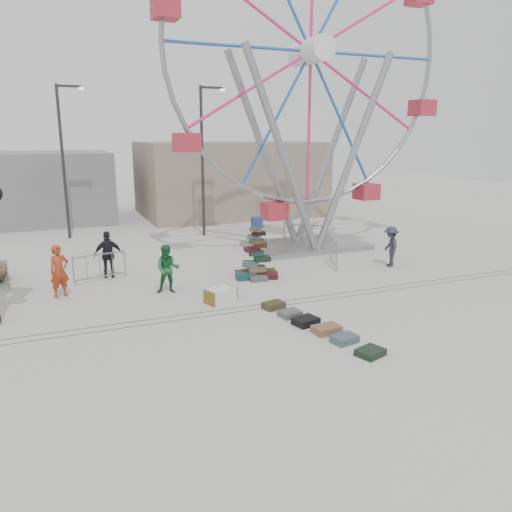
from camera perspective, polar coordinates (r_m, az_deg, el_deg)
name	(u,v)px	position (r m, az deg, el deg)	size (l,w,h in m)	color
ground	(233,320)	(15.29, -2.60, -7.30)	(90.00, 90.00, 0.00)	#9E9E99
track_line_near	(227,313)	(15.82, -3.35, -6.57)	(40.00, 0.04, 0.01)	#47443F
track_line_far	(223,309)	(16.18, -3.82, -6.11)	(40.00, 0.04, 0.01)	#47443F
building_right	(229,178)	(35.60, -3.10, 8.86)	(12.00, 8.00, 5.00)	gray
building_left	(29,187)	(35.61, -24.54, 7.18)	(10.00, 8.00, 4.40)	gray
lamp_post_right	(204,154)	(27.62, -5.98, 11.55)	(1.41, 0.25, 8.00)	#2D2D30
lamp_post_left	(64,154)	(28.47, -21.06, 10.79)	(1.41, 0.25, 8.00)	#2D2D30
suitcase_tower	(256,261)	(19.54, 0.04, -0.54)	(1.83, 1.53, 2.41)	#174643
ferris_wheel	(310,79)	(24.52, 6.20, 19.50)	(14.00, 3.50, 16.24)	gray
steamer_trunk	(221,295)	(16.82, -4.05, -4.51)	(1.01, 0.58, 0.47)	silver
row_case_0	(274,305)	(16.23, 2.03, -5.65)	(0.68, 0.48, 0.21)	#38381C
row_case_1	(290,314)	(15.55, 3.90, -6.59)	(0.63, 0.52, 0.19)	#525659
row_case_2	(306,321)	(14.96, 5.71, -7.42)	(0.71, 0.56, 0.21)	black
row_case_3	(327,329)	(14.44, 8.06, -8.29)	(0.78, 0.53, 0.21)	brown
row_case_4	(345,339)	(13.89, 10.09, -9.31)	(0.69, 0.49, 0.20)	#42595E
row_case_5	(370,352)	(13.25, 12.94, -10.67)	(0.69, 0.55, 0.17)	black
barricade_dummy_c	(100,267)	(19.99, -17.41, -1.22)	(2.00, 0.10, 1.10)	gray
barricade_wheel_front	(333,253)	(21.62, 8.84, 0.35)	(2.00, 0.10, 1.10)	gray
barricade_wheel_back	(303,234)	(25.46, 5.35, 2.47)	(2.00, 0.10, 1.10)	gray
pedestrian_red	(59,271)	(18.40, -21.56, -1.64)	(0.67, 0.44, 1.83)	#A63317
pedestrian_green	(168,269)	(17.85, -10.06, -1.48)	(0.85, 0.66, 1.74)	#175C2B
pedestrian_black	(108,255)	(20.29, -16.52, 0.16)	(1.09, 0.45, 1.85)	black
pedestrian_grey	(391,246)	(21.93, 15.13, 1.06)	(1.11, 0.64, 1.72)	#272834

